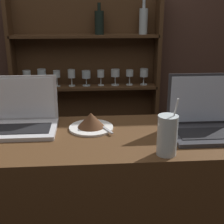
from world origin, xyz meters
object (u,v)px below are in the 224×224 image
(laptop_far, at_px, (207,121))
(cake_plate, at_px, (91,122))
(water_glass, at_px, (167,135))
(laptop_near, at_px, (20,118))

(laptop_far, bearing_deg, cake_plate, 170.48)
(cake_plate, relative_size, water_glass, 0.92)
(laptop_far, height_order, water_glass, laptop_far)
(laptop_near, relative_size, laptop_far, 1.02)
(water_glass, bearing_deg, laptop_far, 40.66)
(laptop_far, height_order, cake_plate, laptop_far)
(laptop_near, bearing_deg, water_glass, -26.66)
(laptop_far, xyz_separation_m, cake_plate, (-0.51, 0.09, -0.03))
(laptop_near, distance_m, water_glass, 0.69)
(laptop_near, distance_m, laptop_far, 0.85)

